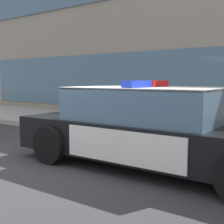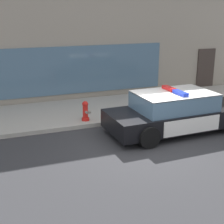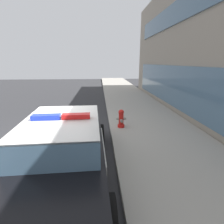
% 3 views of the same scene
% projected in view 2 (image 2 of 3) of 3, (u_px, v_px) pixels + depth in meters
% --- Properties ---
extents(ground, '(48.00, 48.00, 0.00)m').
position_uv_depth(ground, '(143.00, 144.00, 10.36)').
color(ground, '#303033').
extents(sidewalk, '(48.00, 3.51, 0.15)m').
position_uv_depth(sidewalk, '(103.00, 109.00, 13.68)').
color(sidewalk, '#A39E93').
rests_on(sidewalk, ground).
extents(storefront_building, '(22.97, 9.19, 7.05)m').
position_uv_depth(storefront_building, '(53.00, 19.00, 18.08)').
color(storefront_building, gray).
rests_on(storefront_building, ground).
extents(police_cruiser, '(5.02, 2.26, 1.49)m').
position_uv_depth(police_cruiser, '(177.00, 112.00, 11.32)').
color(police_cruiser, black).
rests_on(police_cruiser, ground).
extents(fire_hydrant, '(0.34, 0.39, 0.73)m').
position_uv_depth(fire_hydrant, '(85.00, 111.00, 12.00)').
color(fire_hydrant, red).
rests_on(fire_hydrant, sidewalk).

